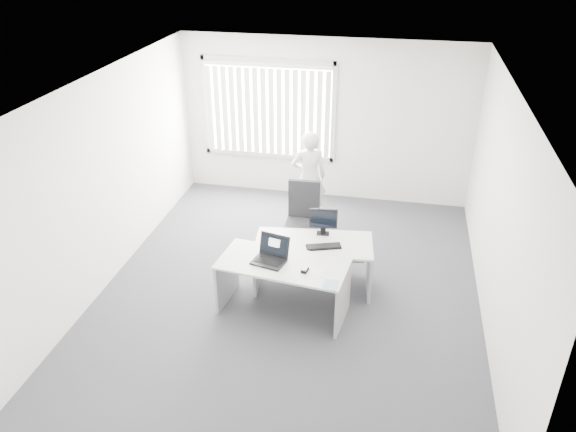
% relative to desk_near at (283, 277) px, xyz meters
% --- Properties ---
extents(ground, '(6.00, 6.00, 0.00)m').
position_rel_desk_near_xyz_m(ground, '(-0.00, 0.50, -0.52)').
color(ground, '#515058').
rests_on(ground, ground).
extents(wall_back, '(5.00, 0.02, 2.80)m').
position_rel_desk_near_xyz_m(wall_back, '(-0.00, 3.50, 0.88)').
color(wall_back, silver).
rests_on(wall_back, ground).
extents(wall_front, '(5.00, 0.02, 2.80)m').
position_rel_desk_near_xyz_m(wall_front, '(-0.00, -2.50, 0.88)').
color(wall_front, silver).
rests_on(wall_front, ground).
extents(wall_left, '(0.02, 6.00, 2.80)m').
position_rel_desk_near_xyz_m(wall_left, '(-2.50, 0.50, 0.88)').
color(wall_left, silver).
rests_on(wall_left, ground).
extents(wall_right, '(0.02, 6.00, 2.80)m').
position_rel_desk_near_xyz_m(wall_right, '(2.50, 0.50, 0.88)').
color(wall_right, silver).
rests_on(wall_right, ground).
extents(ceiling, '(5.00, 6.00, 0.02)m').
position_rel_desk_near_xyz_m(ceiling, '(-0.00, 0.50, 2.28)').
color(ceiling, white).
rests_on(ceiling, wall_back).
extents(window, '(2.32, 0.06, 1.76)m').
position_rel_desk_near_xyz_m(window, '(-1.00, 3.46, 1.03)').
color(window, '#B6B6B1').
rests_on(window, wall_back).
extents(blinds, '(2.20, 0.10, 1.50)m').
position_rel_desk_near_xyz_m(blinds, '(-1.00, 3.40, 1.00)').
color(blinds, white).
rests_on(blinds, wall_back).
extents(desk_near, '(1.66, 0.93, 0.72)m').
position_rel_desk_near_xyz_m(desk_near, '(0.00, 0.00, 0.00)').
color(desk_near, silver).
rests_on(desk_near, ground).
extents(desk_far, '(1.62, 0.90, 0.70)m').
position_rel_desk_near_xyz_m(desk_far, '(0.29, 0.60, -0.02)').
color(desk_far, silver).
rests_on(desk_far, ground).
extents(office_chair, '(0.66, 0.66, 1.11)m').
position_rel_desk_near_xyz_m(office_chair, '(-0.02, 1.44, -0.18)').
color(office_chair, black).
rests_on(office_chair, ground).
extents(person, '(0.65, 0.52, 1.55)m').
position_rel_desk_near_xyz_m(person, '(-0.11, 2.50, 0.25)').
color(person, silver).
rests_on(person, ground).
extents(laptop, '(0.46, 0.43, 0.31)m').
position_rel_desk_near_xyz_m(laptop, '(-0.17, -0.03, 0.36)').
color(laptop, black).
rests_on(laptop, desk_near).
extents(paper_sheet, '(0.32, 0.24, 0.00)m').
position_rel_desk_near_xyz_m(paper_sheet, '(0.37, -0.08, 0.20)').
color(paper_sheet, silver).
rests_on(paper_sheet, desk_near).
extents(mouse, '(0.09, 0.12, 0.05)m').
position_rel_desk_near_xyz_m(mouse, '(0.30, -0.13, 0.23)').
color(mouse, '#A8A8AA').
rests_on(mouse, paper_sheet).
extents(booklet, '(0.17, 0.23, 0.01)m').
position_rel_desk_near_xyz_m(booklet, '(0.64, -0.36, 0.21)').
color(booklet, white).
rests_on(booklet, desk_near).
extents(keyboard, '(0.48, 0.29, 0.02)m').
position_rel_desk_near_xyz_m(keyboard, '(0.43, 0.50, 0.19)').
color(keyboard, black).
rests_on(keyboard, desk_far).
extents(monitor, '(0.38, 0.15, 0.37)m').
position_rel_desk_near_xyz_m(monitor, '(0.37, 0.85, 0.37)').
color(monitor, black).
rests_on(monitor, desk_far).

